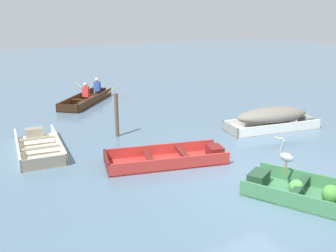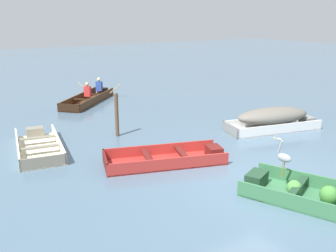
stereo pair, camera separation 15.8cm
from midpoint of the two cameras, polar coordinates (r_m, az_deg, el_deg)
name	(u,v)px [view 2 (the right image)]	position (r m, az deg, el deg)	size (l,w,h in m)	color
ground_plane	(264,180)	(9.18, 14.89, -8.00)	(80.00, 80.00, 0.00)	slate
dinghy_green_foreground	(313,196)	(8.47, 21.76, -9.84)	(2.42, 3.36, 0.42)	#387047
skiff_white_near_moored	(273,118)	(13.01, 16.11, 1.23)	(3.33, 1.71, 0.78)	white
skiff_red_mid_moored	(170,158)	(9.87, 0.72, -4.95)	(3.32, 2.01, 0.33)	#AD2D28
skiff_cream_far_moored	(38,145)	(11.43, -18.78, -2.82)	(1.60, 3.07, 0.32)	beige
rowboat_dark_varnish_with_crew	(90,97)	(17.11, -11.53, 4.28)	(3.34, 3.33, 0.91)	#4C2D19
heron_on_dinghy	(284,156)	(8.25, 17.74, -4.44)	(0.18, 0.46, 0.84)	olive
mooring_post	(117,115)	(11.91, -7.45, 1.68)	(0.12, 0.12, 1.39)	brown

